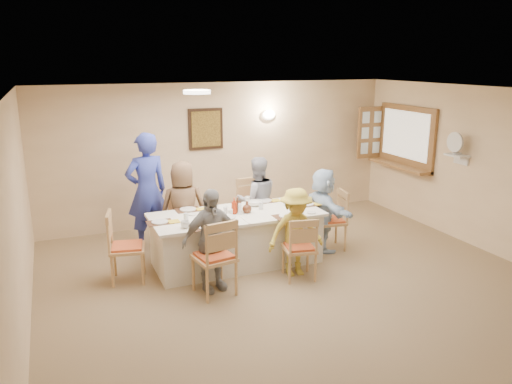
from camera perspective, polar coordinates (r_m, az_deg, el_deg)
name	(u,v)px	position (r m, az deg, el deg)	size (l,w,h in m)	color
ground	(314,298)	(6.40, 6.62, -11.98)	(7.00, 7.00, 0.00)	#79654C
room_walls	(318,180)	(5.87, 7.06, 1.32)	(7.00, 7.00, 7.00)	beige
wall_picture	(206,129)	(8.87, -5.76, 7.18)	(0.62, 0.05, 0.72)	#301F11
wall_sconce	(269,115)	(9.24, 1.47, 8.81)	(0.26, 0.09, 0.18)	white
ceiling_light	(197,92)	(6.72, -6.77, 11.29)	(0.36, 0.36, 0.05)	white
serving_hatch	(406,137)	(9.62, 16.80, 6.03)	(0.06, 1.50, 1.15)	brown
hatch_sill	(399,166)	(9.64, 16.02, 2.92)	(0.30, 1.50, 0.05)	brown
shutter_door	(370,132)	(10.06, 12.92, 6.65)	(0.55, 0.04, 1.00)	brown
fan_shelf	(457,155)	(8.59, 21.98, 3.90)	(0.22, 0.36, 0.03)	white
desk_fan	(456,146)	(8.55, 21.94, 4.87)	(0.30, 0.30, 0.28)	#A5A5A8
dining_table	(237,238)	(7.24, -2.21, -5.32)	(2.43, 1.03, 0.76)	silver
chair_back_left	(182,222)	(7.77, -8.44, -3.38)	(0.44, 0.44, 0.93)	tan
chair_back_right	(254,210)	(8.11, -0.22, -2.10)	(0.49, 0.49, 1.02)	tan
chair_front_left	(214,256)	(6.31, -4.82, -7.26)	(0.49, 0.49, 1.01)	tan
chair_front_right	(299,247)	(6.76, 4.97, -6.26)	(0.43, 0.43, 0.89)	tan
chair_left_end	(127,246)	(6.86, -14.51, -6.03)	(0.47, 0.47, 0.97)	tan
chair_right_end	(330,220)	(7.85, 8.46, -3.16)	(0.45, 0.45, 0.94)	tan
diner_back_left	(183,208)	(7.59, -8.29, -1.83)	(0.75, 0.54, 1.44)	brown
diner_back_right	(257,200)	(7.95, 0.11, -0.98)	(0.74, 0.61, 1.41)	#999AA7
diner_front_left	(211,240)	(6.36, -5.18, -5.52)	(0.83, 0.46, 1.34)	gray
diner_front_right	(296,232)	(6.80, 4.54, -4.61)	(0.82, 0.50, 1.23)	gold
diner_right_end	(323,210)	(7.74, 7.68, -2.01)	(0.42, 1.21, 1.30)	#C7E3FF
caregiver	(147,191)	(7.89, -12.36, 0.11)	(0.73, 0.55, 1.83)	#3342B3
placemat_fl	(205,227)	(6.56, -5.89, -4.02)	(0.37, 0.28, 0.01)	#472B19
plate_fl	(205,226)	(6.56, -5.89, -3.94)	(0.22, 0.22, 0.01)	white
napkin_fl	(219,226)	(6.56, -4.25, -3.91)	(0.13, 0.13, 0.01)	gold
placemat_fr	(287,216)	(6.98, 3.60, -2.81)	(0.38, 0.28, 0.01)	#472B19
plate_fr	(287,216)	(6.97, 3.60, -2.73)	(0.23, 0.23, 0.01)	white
napkin_fr	(300,215)	(7.01, 5.10, -2.69)	(0.13, 0.13, 0.01)	gold
placemat_bl	(188,210)	(7.33, -7.79, -2.03)	(0.36, 0.27, 0.01)	#472B19
plate_bl	(188,209)	(7.33, -7.79, -1.96)	(0.24, 0.24, 0.01)	white
napkin_bl	(201,209)	(7.33, -6.33, -1.94)	(0.13, 0.13, 0.01)	gold
placemat_br	(263,201)	(7.71, 0.86, -1.05)	(0.36, 0.26, 0.01)	#472B19
plate_br	(263,201)	(7.70, 0.86, -0.98)	(0.25, 0.25, 0.02)	white
napkin_br	(275,200)	(7.73, 2.23, -0.96)	(0.15, 0.15, 0.01)	gold
placemat_le	(160,222)	(6.83, -10.93, -3.44)	(0.34, 0.25, 0.01)	#472B19
plate_le	(160,222)	(6.83, -10.94, -3.36)	(0.22, 0.22, 0.01)	white
napkin_le	(174,221)	(6.82, -9.37, -3.34)	(0.15, 0.15, 0.01)	gold
placemat_re	(306,205)	(7.56, 5.74, -1.44)	(0.35, 0.26, 0.01)	#472B19
plate_re	(306,204)	(7.56, 5.75, -1.37)	(0.23, 0.23, 0.01)	white
napkin_re	(318,204)	(7.60, 7.12, -1.34)	(0.15, 0.15, 0.01)	gold
teacup_a	(185,224)	(6.56, -8.08, -3.69)	(0.16, 0.16, 0.09)	white
teacup_b	(248,199)	(7.67, -0.97, -0.82)	(0.09, 0.09, 0.08)	white
bowl_a	(228,218)	(6.82, -3.25, -3.01)	(0.28, 0.28, 0.05)	white
bowl_b	(255,203)	(7.48, -0.14, -1.30)	(0.22, 0.22, 0.07)	white
condiment_ketchup	(234,206)	(7.07, -2.51, -1.58)	(0.10, 0.10, 0.23)	#AF2D0F
condiment_brown	(237,205)	(7.16, -2.15, -1.44)	(0.11, 0.11, 0.22)	#542A16
condiment_malt	(247,207)	(7.12, -1.04, -1.73)	(0.15, 0.15, 0.17)	#542A16
drinking_glass	(225,210)	(7.10, -3.52, -2.04)	(0.06, 0.06, 0.09)	silver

